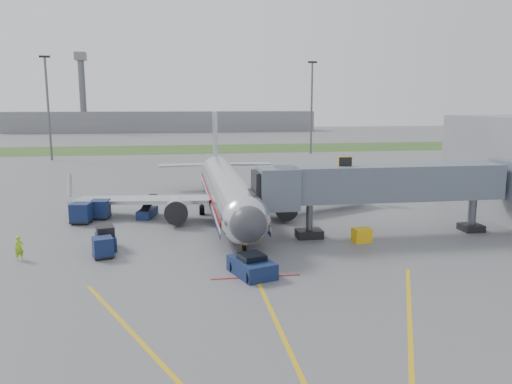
{
  "coord_description": "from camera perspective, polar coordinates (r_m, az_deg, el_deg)",
  "views": [
    {
      "loc": [
        -4.86,
        -35.02,
        11.35
      ],
      "look_at": [
        2.18,
        9.91,
        3.2
      ],
      "focal_mm": 35.0,
      "sensor_mm": 36.0,
      "label": 1
    }
  ],
  "objects": [
    {
      "name": "airliner",
      "position": [
        51.25,
        -3.33,
        0.36
      ],
      "size": [
        32.1,
        35.67,
        10.25
      ],
      "color": "silver",
      "rests_on": "ground"
    },
    {
      "name": "light_mast_left",
      "position": [
        107.99,
        -22.67,
        9.08
      ],
      "size": [
        2.0,
        0.44,
        20.4
      ],
      "color": "#595B60",
      "rests_on": "ground"
    },
    {
      "name": "baggage_cart_b",
      "position": [
        38.85,
        -17.09,
        -6.07
      ],
      "size": [
        1.79,
        1.79,
        1.55
      ],
      "color": "#0E113D",
      "rests_on": "ground"
    },
    {
      "name": "apron_markings",
      "position": [
        30.25,
        1.02,
        -11.87
      ],
      "size": [
        21.52,
        50.0,
        0.01
      ],
      "color": "gold",
      "rests_on": "ground"
    },
    {
      "name": "light_mast_right",
      "position": [
        114.0,
        6.37,
        9.81
      ],
      "size": [
        2.0,
        0.44,
        20.4
      ],
      "color": "#595B60",
      "rests_on": "ground"
    },
    {
      "name": "control_tower",
      "position": [
        203.17,
        -19.25,
        11.29
      ],
      "size": [
        4.0,
        4.0,
        30.0
      ],
      "color": "#595B60",
      "rests_on": "ground"
    },
    {
      "name": "jet_bridge",
      "position": [
        44.3,
        14.79,
        0.89
      ],
      "size": [
        25.3,
        4.0,
        6.9
      ],
      "color": "slate",
      "rests_on": "ground"
    },
    {
      "name": "ramp_worker",
      "position": [
        40.44,
        -25.44,
        -5.83
      ],
      "size": [
        0.78,
        0.74,
        1.8
      ],
      "primitive_type": "imported",
      "rotation": [
        0.0,
        0.0,
        0.64
      ],
      "color": "#96D018",
      "rests_on": "ground"
    },
    {
      "name": "distant_terminal",
      "position": [
        205.22,
        -10.44,
        7.94
      ],
      "size": [
        120.0,
        14.0,
        8.0
      ],
      "primitive_type": "cube",
      "color": "slate",
      "rests_on": "ground"
    },
    {
      "name": "grass_strip",
      "position": [
        125.63,
        -6.68,
        4.91
      ],
      "size": [
        300.0,
        25.0,
        0.01
      ],
      "primitive_type": "cube",
      "color": "#2D4C1E",
      "rests_on": "ground"
    },
    {
      "name": "baggage_cart_c",
      "position": [
        51.7,
        -17.36,
        -1.9
      ],
      "size": [
        1.93,
        1.93,
        1.89
      ],
      "color": "#0E113D",
      "rests_on": "ground"
    },
    {
      "name": "baggage_tug",
      "position": [
        41.04,
        -16.82,
        -5.14
      ],
      "size": [
        1.99,
        2.93,
        1.87
      ],
      "color": "#0E113D",
      "rests_on": "ground"
    },
    {
      "name": "belt_loader",
      "position": [
        51.5,
        -12.3,
        -2.26
      ],
      "size": [
        2.07,
        4.15,
        1.95
      ],
      "color": "#0E113D",
      "rests_on": "ground"
    },
    {
      "name": "ground_power_cart",
      "position": [
        42.19,
        11.99,
        -4.85
      ],
      "size": [
        1.61,
        1.21,
        1.18
      ],
      "color": "#EEAF0E",
      "rests_on": "ground"
    },
    {
      "name": "baggage_cart_a",
      "position": [
        50.3,
        -19.34,
        -2.29
      ],
      "size": [
        2.08,
        2.08,
        1.97
      ],
      "color": "#0E113D",
      "rests_on": "ground"
    },
    {
      "name": "pushback_tug",
      "position": [
        33.62,
        -0.49,
        -8.47
      ],
      "size": [
        3.15,
        4.01,
        1.46
      ],
      "color": "#0E113D",
      "rests_on": "ground"
    },
    {
      "name": "ground",
      "position": [
        37.13,
        -0.96,
        -7.64
      ],
      "size": [
        400.0,
        400.0,
        0.0
      ],
      "primitive_type": "plane",
      "color": "#565659",
      "rests_on": "ground"
    }
  ]
}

